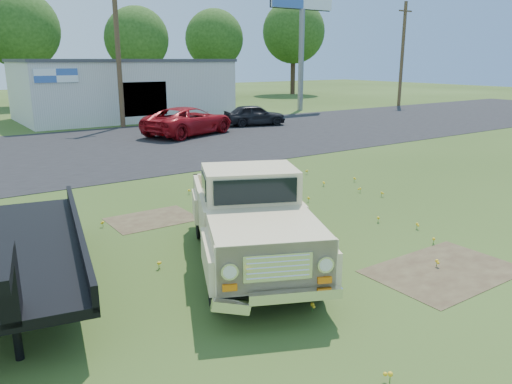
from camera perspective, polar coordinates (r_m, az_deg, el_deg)
ground at (r=11.71m, az=4.23°, el=-5.77°), size 140.00×140.00×0.00m
asphalt_lot at (r=24.84m, az=-18.03°, el=4.63°), size 90.00×14.00×0.02m
dirt_patch_a at (r=10.86m, az=20.70°, el=-8.44°), size 3.00×2.00×0.01m
dirt_patch_b at (r=13.61m, az=-11.79°, el=-3.06°), size 2.20×1.60×0.01m
commercial_building at (r=37.82m, az=-14.91°, el=11.38°), size 14.20×8.20×4.15m
billboard at (r=42.45m, az=5.29°, el=20.84°), size 6.10×0.45×11.05m
utility_pole_mid at (r=32.39m, az=-15.49°, el=15.26°), size 1.60×0.30×9.00m
utility_pole_east at (r=47.88m, az=16.38°, el=14.93°), size 1.60×0.30×9.00m
treeline_d at (r=49.86m, az=-25.39°, el=16.43°), size 6.72×6.72×10.00m
treeline_e at (r=51.16m, az=-13.48°, el=16.63°), size 6.08×6.08×9.04m
treeline_f at (r=57.79m, az=-4.79°, el=17.05°), size 6.40×6.40×9.52m
treeline_g at (r=62.25m, az=4.32°, el=17.78°), size 7.36×7.36×10.95m
vintage_pickup_truck at (r=10.21m, az=-0.72°, el=-2.77°), size 4.34×6.06×2.05m
flatbed_trailer at (r=10.13m, az=-25.56°, el=-5.17°), size 3.48×6.94×1.81m
red_pickup at (r=28.38m, az=-7.68°, el=8.03°), size 6.16×4.41×1.56m
dark_sedan at (r=32.25m, az=-0.17°, el=8.78°), size 4.19×2.56×1.33m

